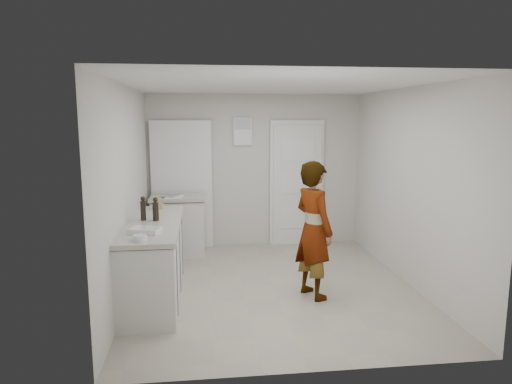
{
  "coord_description": "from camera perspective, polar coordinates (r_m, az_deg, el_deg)",
  "views": [
    {
      "loc": [
        -0.86,
        -5.46,
        2.12
      ],
      "look_at": [
        -0.17,
        0.4,
        1.15
      ],
      "focal_mm": 32.0,
      "sensor_mm": 36.0,
      "label": 1
    }
  ],
  "objects": [
    {
      "name": "egg_bowl",
      "position": [
        4.64,
        -14.29,
        -5.57
      ],
      "size": [
        0.14,
        0.14,
        0.05
      ],
      "color": "silver",
      "rests_on": "main_counter"
    },
    {
      "name": "cake_mix_box",
      "position": [
        6.15,
        -12.35,
        -1.34
      ],
      "size": [
        0.11,
        0.06,
        0.17
      ],
      "primitive_type": "cube",
      "rotation": [
        0.0,
        0.0,
        0.16
      ],
      "color": "#9A754D",
      "rests_on": "main_counter"
    },
    {
      "name": "ground",
      "position": [
        5.92,
        2.12,
        -11.7
      ],
      "size": [
        4.0,
        4.0,
        0.0
      ],
      "primitive_type": "plane",
      "color": "#A9A08E",
      "rests_on": "ground"
    },
    {
      "name": "spice_jar",
      "position": [
        6.17,
        -11.69,
        -1.74
      ],
      "size": [
        0.05,
        0.05,
        0.07
      ],
      "primitive_type": "cylinder",
      "color": "tan",
      "rests_on": "main_counter"
    },
    {
      "name": "oil_cruet_a",
      "position": [
        5.46,
        -12.43,
        -2.15
      ],
      "size": [
        0.07,
        0.07,
        0.28
      ],
      "color": "black",
      "rests_on": "main_counter"
    },
    {
      "name": "room_shell",
      "position": [
        7.53,
        -1.43,
        0.9
      ],
      "size": [
        4.0,
        4.0,
        4.0
      ],
      "color": "beige",
      "rests_on": "ground"
    },
    {
      "name": "baking_dish",
      "position": [
        4.93,
        -13.67,
        -4.71
      ],
      "size": [
        0.34,
        0.28,
        0.05
      ],
      "rotation": [
        0.0,
        0.0,
        -0.25
      ],
      "color": "silver",
      "rests_on": "main_counter"
    },
    {
      "name": "oil_cruet_b",
      "position": [
        5.52,
        -13.93,
        -2.05
      ],
      "size": [
        0.06,
        0.06,
        0.29
      ],
      "color": "black",
      "rests_on": "main_counter"
    },
    {
      "name": "side_counter",
      "position": [
        7.22,
        -9.66,
        -4.4
      ],
      "size": [
        0.84,
        0.61,
        0.93
      ],
      "color": "silver",
      "rests_on": "ground"
    },
    {
      "name": "person",
      "position": [
        5.42,
        7.2,
        -4.72
      ],
      "size": [
        0.6,
        0.7,
        1.63
      ],
      "primitive_type": "imported",
      "rotation": [
        0.0,
        0.0,
        1.99
      ],
      "color": "silver",
      "rests_on": "ground"
    },
    {
      "name": "main_counter",
      "position": [
        5.56,
        -12.64,
        -8.67
      ],
      "size": [
        0.64,
        1.96,
        0.93
      ],
      "color": "silver",
      "rests_on": "ground"
    },
    {
      "name": "papers",
      "position": [
        7.06,
        -10.11,
        -0.57
      ],
      "size": [
        0.29,
        0.36,
        0.01
      ],
      "primitive_type": "cube",
      "rotation": [
        0.0,
        0.0,
        -0.1
      ],
      "color": "white",
      "rests_on": "side_counter"
    }
  ]
}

